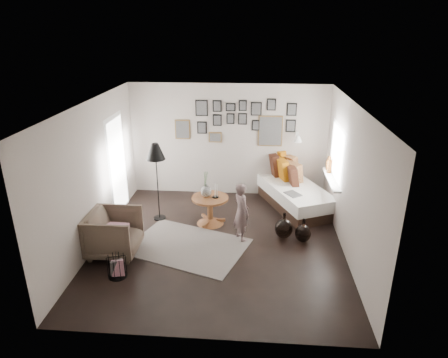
# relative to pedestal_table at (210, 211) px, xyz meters

# --- Properties ---
(ground) EXTENTS (4.80, 4.80, 0.00)m
(ground) POSITION_rel_pedestal_table_xyz_m (0.26, -0.80, -0.27)
(ground) COLOR black
(ground) RESTS_ON ground
(wall_back) EXTENTS (4.50, 0.00, 4.50)m
(wall_back) POSITION_rel_pedestal_table_xyz_m (0.26, 1.60, 1.03)
(wall_back) COLOR #ACA097
(wall_back) RESTS_ON ground
(wall_front) EXTENTS (4.50, 0.00, 4.50)m
(wall_front) POSITION_rel_pedestal_table_xyz_m (0.26, -3.20, 1.03)
(wall_front) COLOR #ACA097
(wall_front) RESTS_ON ground
(wall_left) EXTENTS (0.00, 4.80, 4.80)m
(wall_left) POSITION_rel_pedestal_table_xyz_m (-1.99, -0.80, 1.03)
(wall_left) COLOR #ACA097
(wall_left) RESTS_ON ground
(wall_right) EXTENTS (0.00, 4.80, 4.80)m
(wall_right) POSITION_rel_pedestal_table_xyz_m (2.51, -0.80, 1.03)
(wall_right) COLOR #ACA097
(wall_right) RESTS_ON ground
(ceiling) EXTENTS (4.80, 4.80, 0.00)m
(ceiling) POSITION_rel_pedestal_table_xyz_m (0.26, -0.80, 2.33)
(ceiling) COLOR white
(ceiling) RESTS_ON wall_back
(door_left) EXTENTS (0.00, 2.14, 2.14)m
(door_left) POSITION_rel_pedestal_table_xyz_m (-1.98, 0.40, 0.78)
(door_left) COLOR white
(door_left) RESTS_ON wall_left
(window_right) EXTENTS (0.15, 1.32, 1.30)m
(window_right) POSITION_rel_pedestal_table_xyz_m (2.43, 0.54, 0.66)
(window_right) COLOR white
(window_right) RESTS_ON wall_right
(gallery_wall) EXTENTS (2.74, 0.03, 1.08)m
(gallery_wall) POSITION_rel_pedestal_table_xyz_m (0.54, 1.58, 1.47)
(gallery_wall) COLOR brown
(gallery_wall) RESTS_ON wall_back
(wall_sconce) EXTENTS (0.18, 0.36, 0.16)m
(wall_sconce) POSITION_rel_pedestal_table_xyz_m (1.81, 1.33, 1.19)
(wall_sconce) COLOR white
(wall_sconce) RESTS_ON wall_back
(rug) EXTENTS (2.40, 2.03, 0.01)m
(rug) POSITION_rel_pedestal_table_xyz_m (-0.32, -0.94, -0.26)
(rug) COLOR #B2A79C
(rug) RESTS_ON ground
(pedestal_table) EXTENTS (0.74, 0.74, 0.58)m
(pedestal_table) POSITION_rel_pedestal_table_xyz_m (0.00, 0.00, 0.00)
(pedestal_table) COLOR brown
(pedestal_table) RESTS_ON ground
(vase) EXTENTS (0.21, 0.21, 0.53)m
(vase) POSITION_rel_pedestal_table_xyz_m (-0.08, 0.02, 0.47)
(vase) COLOR black
(vase) RESTS_ON pedestal_table
(candles) EXTENTS (0.13, 0.13, 0.27)m
(candles) POSITION_rel_pedestal_table_xyz_m (0.11, -0.00, 0.45)
(candles) COLOR black
(candles) RESTS_ON pedestal_table
(daybed) EXTENTS (1.76, 2.40, 1.10)m
(daybed) POSITION_rel_pedestal_table_xyz_m (1.74, 1.11, 0.08)
(daybed) COLOR black
(daybed) RESTS_ON ground
(magazine_on_daybed) EXTENTS (0.39, 0.42, 0.02)m
(magazine_on_daybed) POSITION_rel_pedestal_table_xyz_m (1.68, 0.45, 0.24)
(magazine_on_daybed) COLOR black
(magazine_on_daybed) RESTS_ON daybed
(armchair) EXTENTS (0.87, 0.85, 0.79)m
(armchair) POSITION_rel_pedestal_table_xyz_m (-1.56, -1.25, 0.13)
(armchair) COLOR brown
(armchair) RESTS_ON ground
(armchair_cushion) EXTENTS (0.37, 0.38, 0.16)m
(armchair_cushion) POSITION_rel_pedestal_table_xyz_m (-1.53, -1.20, 0.21)
(armchair_cushion) COLOR beige
(armchair_cushion) RESTS_ON armchair
(floor_lamp) EXTENTS (0.38, 0.38, 1.64)m
(floor_lamp) POSITION_rel_pedestal_table_xyz_m (-1.08, 0.13, 1.14)
(floor_lamp) COLOR black
(floor_lamp) RESTS_ON ground
(magazine_basket) EXTENTS (0.38, 0.38, 0.37)m
(magazine_basket) POSITION_rel_pedestal_table_xyz_m (-1.30, -1.94, -0.09)
(magazine_basket) COLOR black
(magazine_basket) RESTS_ON ground
(demijohn_large) EXTENTS (0.34, 0.34, 0.51)m
(demijohn_large) POSITION_rel_pedestal_table_xyz_m (1.46, -0.48, -0.07)
(demijohn_large) COLOR black
(demijohn_large) RESTS_ON ground
(demijohn_small) EXTENTS (0.30, 0.30, 0.47)m
(demijohn_small) POSITION_rel_pedestal_table_xyz_m (1.81, -0.60, -0.09)
(demijohn_small) COLOR black
(demijohn_small) RESTS_ON ground
(child) EXTENTS (0.45, 0.50, 1.14)m
(child) POSITION_rel_pedestal_table_xyz_m (0.65, -0.59, 0.30)
(child) COLOR #6D5656
(child) RESTS_ON ground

